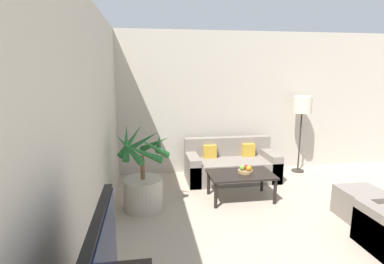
# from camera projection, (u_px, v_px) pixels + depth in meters

# --- Properties ---
(wall_back) EXTENTS (8.44, 0.06, 2.70)m
(wall_back) POSITION_uv_depth(u_px,v_px,m) (290.00, 102.00, 6.02)
(wall_back) COLOR #BCB2A3
(wall_back) RESTS_ON ground_plane
(wall_left) EXTENTS (0.06, 8.10, 2.70)m
(wall_left) POSITION_uv_depth(u_px,v_px,m) (74.00, 150.00, 2.33)
(wall_left) COLOR #BCB2A3
(wall_left) RESTS_ON ground_plane
(potted_palm) EXTENTS (0.82, 0.82, 1.23)m
(potted_palm) POSITION_uv_depth(u_px,v_px,m) (143.00, 182.00, 4.27)
(potted_palm) COLOR #ADA393
(potted_palm) RESTS_ON ground_plane
(sofa_loveseat) EXTENTS (1.65, 0.76, 0.74)m
(sofa_loveseat) POSITION_uv_depth(u_px,v_px,m) (231.00, 166.00, 5.49)
(sofa_loveseat) COLOR gray
(sofa_loveseat) RESTS_ON ground_plane
(floor_lamp) EXTENTS (0.35, 0.35, 1.49)m
(floor_lamp) POSITION_uv_depth(u_px,v_px,m) (302.00, 108.00, 5.72)
(floor_lamp) COLOR #2D2823
(floor_lamp) RESTS_ON ground_plane
(coffee_table) EXTENTS (1.00, 0.60, 0.41)m
(coffee_table) POSITION_uv_depth(u_px,v_px,m) (241.00, 177.00, 4.61)
(coffee_table) COLOR black
(coffee_table) RESTS_ON ground_plane
(fruit_bowl) EXTENTS (0.23, 0.23, 0.04)m
(fruit_bowl) POSITION_uv_depth(u_px,v_px,m) (245.00, 171.00, 4.64)
(fruit_bowl) COLOR #997A4C
(fruit_bowl) RESTS_ON coffee_table
(apple_red) EXTENTS (0.07, 0.07, 0.07)m
(apple_red) POSITION_uv_depth(u_px,v_px,m) (247.00, 167.00, 4.67)
(apple_red) COLOR red
(apple_red) RESTS_ON fruit_bowl
(apple_green) EXTENTS (0.08, 0.08, 0.08)m
(apple_green) POSITION_uv_depth(u_px,v_px,m) (242.00, 167.00, 4.63)
(apple_green) COLOR olive
(apple_green) RESTS_ON fruit_bowl
(orange_fruit) EXTENTS (0.09, 0.09, 0.09)m
(orange_fruit) POSITION_uv_depth(u_px,v_px,m) (249.00, 168.00, 4.58)
(orange_fruit) COLOR orange
(orange_fruit) RESTS_ON fruit_bowl
(ottoman) EXTENTS (0.54, 0.55, 0.40)m
(ottoman) POSITION_uv_depth(u_px,v_px,m) (362.00, 204.00, 4.02)
(ottoman) COLOR gray
(ottoman) RESTS_ON ground_plane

